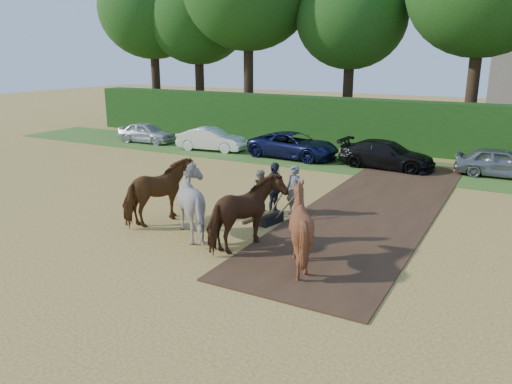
{
  "coord_description": "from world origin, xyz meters",
  "views": [
    {
      "loc": [
        6.27,
        -11.08,
        5.7
      ],
      "look_at": [
        -1.11,
        2.33,
        1.4
      ],
      "focal_mm": 35.0,
      "sensor_mm": 36.0,
      "label": 1
    }
  ],
  "objects_px": {
    "plough_team": "(225,208)",
    "parked_cars": "(456,161)",
    "spectator_near": "(261,191)",
    "spectator_far": "(274,189)"
  },
  "relations": [
    {
      "from": "spectator_near",
      "to": "parked_cars",
      "type": "xyz_separation_m",
      "value": [
        5.41,
        9.68,
        -0.1
      ]
    },
    {
      "from": "spectator_far",
      "to": "parked_cars",
      "type": "relative_size",
      "value": 0.05
    },
    {
      "from": "spectator_near",
      "to": "spectator_far",
      "type": "bearing_deg",
      "value": -68.94
    },
    {
      "from": "plough_team",
      "to": "spectator_near",
      "type": "bearing_deg",
      "value": 96.89
    },
    {
      "from": "spectator_far",
      "to": "spectator_near",
      "type": "bearing_deg",
      "value": 104.77
    },
    {
      "from": "plough_team",
      "to": "parked_cars",
      "type": "height_order",
      "value": "plough_team"
    },
    {
      "from": "plough_team",
      "to": "parked_cars",
      "type": "bearing_deg",
      "value": 68.48
    },
    {
      "from": "spectator_far",
      "to": "plough_team",
      "type": "distance_m",
      "value": 3.13
    },
    {
      "from": "spectator_near",
      "to": "plough_team",
      "type": "xyz_separation_m",
      "value": [
        0.37,
        -3.09,
        0.29
      ]
    },
    {
      "from": "spectator_near",
      "to": "spectator_far",
      "type": "xyz_separation_m",
      "value": [
        0.5,
        0.03,
        0.16
      ]
    }
  ]
}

